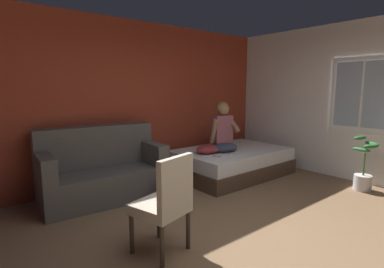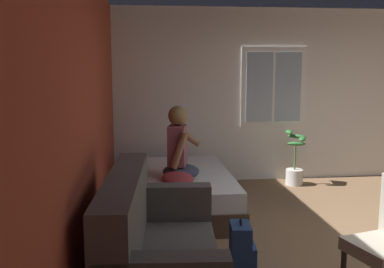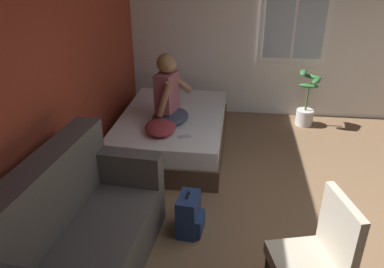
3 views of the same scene
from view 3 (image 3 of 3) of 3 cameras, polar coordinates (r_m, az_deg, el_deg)
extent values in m
plane|color=brown|center=(3.90, 24.24, -15.03)|extent=(40.00, 40.00, 0.00)
cube|color=#993823|center=(3.49, -23.89, 5.97)|extent=(11.06, 0.16, 2.70)
cube|color=silver|center=(6.14, 18.98, 14.68)|extent=(0.16, 7.19, 2.70)
cube|color=white|center=(5.96, 15.43, 16.16)|extent=(0.02, 1.04, 1.24)
cube|color=#9EB2C6|center=(5.95, 15.45, 16.13)|extent=(0.01, 0.88, 1.08)
cube|color=white|center=(5.95, 15.45, 16.13)|extent=(0.01, 0.04, 1.08)
cube|color=#4C3828|center=(5.10, -2.93, -0.65)|extent=(2.07, 1.37, 0.26)
cube|color=white|center=(5.00, -3.00, 1.81)|extent=(2.00, 1.33, 0.22)
cube|color=#514C47|center=(3.27, -15.42, -17.36)|extent=(1.76, 0.93, 0.44)
cube|color=#514C47|center=(3.09, -21.63, -8.98)|extent=(1.71, 0.37, 0.60)
cube|color=#514C47|center=(3.59, -10.92, -4.91)|extent=(0.24, 0.81, 0.32)
cylinder|color=#382D23|center=(3.24, 18.24, -18.83)|extent=(0.04, 0.04, 0.40)
cube|color=#B2A893|center=(2.87, 16.94, -18.63)|extent=(0.56, 0.56, 0.10)
cube|color=#B2A893|center=(2.77, 21.62, -13.48)|extent=(0.46, 0.18, 0.48)
ellipsoid|color=#383D51|center=(4.69, -3.29, 2.66)|extent=(0.61, 0.55, 0.16)
cube|color=#8C4C56|center=(4.59, -3.86, 6.40)|extent=(0.37, 0.27, 0.48)
cylinder|color=#936B4C|center=(4.41, -4.30, 5.26)|extent=(0.13, 0.22, 0.44)
cylinder|color=#936B4C|center=(4.67, -2.14, 8.11)|extent=(0.16, 0.38, 0.29)
sphere|color=#936B4C|center=(4.48, -3.75, 10.53)|extent=(0.21, 0.21, 0.21)
ellipsoid|color=olive|center=(4.48, -3.99, 10.74)|extent=(0.27, 0.27, 0.23)
cube|color=navy|center=(3.59, -0.56, -12.11)|extent=(0.32, 0.21, 0.40)
cube|color=navy|center=(3.63, 1.27, -13.47)|extent=(0.24, 0.07, 0.18)
torus|color=black|center=(3.46, -0.57, -9.31)|extent=(0.09, 0.02, 0.09)
ellipsoid|color=#993338|center=(4.44, -4.78, 1.06)|extent=(0.53, 0.44, 0.14)
cube|color=#B7B7BC|center=(4.34, -1.12, -0.38)|extent=(0.13, 0.16, 0.01)
cylinder|color=silver|center=(6.02, 16.74, 2.46)|extent=(0.26, 0.26, 0.24)
cylinder|color=#426033|center=(5.92, 17.11, 5.12)|extent=(0.03, 0.03, 0.36)
ellipsoid|color=#2D6B33|center=(5.74, 17.37, 7.02)|extent=(0.15, 0.29, 0.06)
ellipsoid|color=#2D6B33|center=(5.91, 17.87, 8.29)|extent=(0.22, 0.29, 0.06)
ellipsoid|color=#2D6B33|center=(5.79, 16.62, 8.95)|extent=(0.29, 0.15, 0.06)
ellipsoid|color=#2D6B33|center=(5.80, 18.44, 7.68)|extent=(0.30, 0.21, 0.06)
camera|label=1|loc=(3.04, 80.25, -12.64)|focal=28.00mm
camera|label=2|loc=(1.73, -110.91, -30.89)|focal=42.00mm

